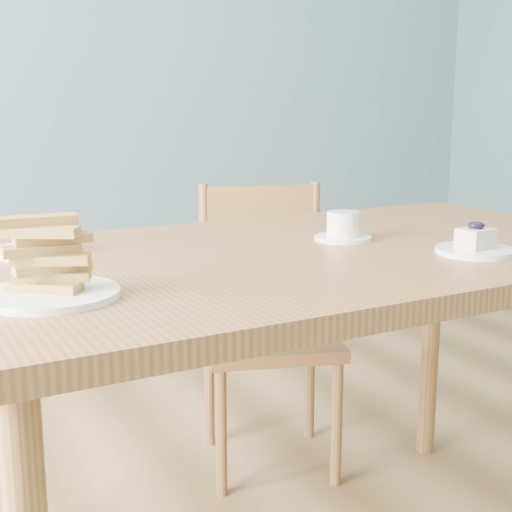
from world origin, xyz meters
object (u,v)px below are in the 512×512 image
dining_chair (267,325)px  coffee_cup (343,228)px  dining_table (314,284)px  biscotti_plate (50,270)px  cheesecake_plate_near (475,245)px  cheesecake_plate_far (35,245)px

dining_chair → coffee_cup: (-0.10, -0.54, 0.39)m
dining_table → biscotti_plate: biscotti_plate is taller
dining_table → biscotti_plate: (-0.59, -0.15, 0.13)m
dining_chair → dining_table: bearing=-91.3°
cheesecake_plate_near → biscotti_plate: 0.86m
biscotti_plate → coffee_cup: bearing=16.0°
dining_table → cheesecake_plate_near: cheesecake_plate_near is taller
dining_table → biscotti_plate: bearing=-166.9°
dining_chair → cheesecake_plate_near: cheesecake_plate_near is taller
cheesecake_plate_near → coffee_cup: cheesecake_plate_near is taller
dining_table → dining_chair: size_ratio=1.75×
dining_chair → cheesecake_plate_far: size_ratio=5.14×
dining_table → coffee_cup: bearing=23.5°
cheesecake_plate_far → biscotti_plate: bearing=-97.0°
cheesecake_plate_near → cheesecake_plate_far: 0.91m
dining_chair → coffee_cup: 0.68m
cheesecake_plate_near → biscotti_plate: size_ratio=0.74×
dining_chair → biscotti_plate: 1.16m
dining_table → cheesecake_plate_far: bearing=156.9°
cheesecake_plate_near → coffee_cup: 0.30m
dining_table → coffee_cup: 0.16m
coffee_cup → biscotti_plate: 0.73m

